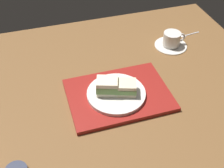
{
  "coord_description": "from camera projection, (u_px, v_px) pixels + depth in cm",
  "views": [
    {
      "loc": [
        -19.82,
        -82.43,
        77.3
      ],
      "look_at": [
        3.71,
        -5.84,
        5.0
      ],
      "focal_mm": 47.34,
      "sensor_mm": 36.0,
      "label": 1
    }
  ],
  "objects": [
    {
      "name": "serving_tray",
      "position": [
        119.0,
        95.0,
        1.1
      ],
      "size": [
        37.35,
        27.35,
        1.64
      ],
      "primitive_type": "cube",
      "color": "maroon",
      "rests_on": "ground_plane"
    },
    {
      "name": "sandwich_plate",
      "position": [
        116.0,
        94.0,
        1.08
      ],
      "size": [
        21.53,
        21.53,
        1.41
      ],
      "primitive_type": "cylinder",
      "color": "silver",
      "rests_on": "serving_tray"
    },
    {
      "name": "coffee_cup",
      "position": [
        172.0,
        41.0,
        1.33
      ],
      "size": [
        14.64,
        14.64,
        6.81
      ],
      "color": "silver",
      "rests_on": "ground_plane"
    },
    {
      "name": "sandwich_far",
      "position": [
        125.0,
        88.0,
        1.06
      ],
      "size": [
        9.37,
        8.3,
        4.8
      ],
      "color": "beige",
      "rests_on": "sandwich_plate"
    },
    {
      "name": "teaspoon",
      "position": [
        186.0,
        35.0,
        1.41
      ],
      "size": [
        10.29,
        2.46,
        0.8
      ],
      "color": "silver",
      "rests_on": "ground_plane"
    },
    {
      "name": "sandwich_near",
      "position": [
        107.0,
        86.0,
        1.06
      ],
      "size": [
        9.23,
        8.18,
        5.91
      ],
      "color": "#EFE5C1",
      "rests_on": "sandwich_plate"
    },
    {
      "name": "ground_plane",
      "position": [
        99.0,
        89.0,
        1.16
      ],
      "size": [
        140.0,
        100.0,
        3.0
      ],
      "primitive_type": "cube",
      "color": "brown"
    }
  ]
}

